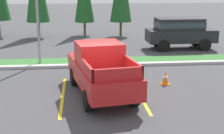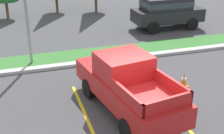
{
  "view_description": "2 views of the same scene",
  "coord_description": "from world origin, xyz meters",
  "views": [
    {
      "loc": [
        -0.9,
        -12.18,
        4.42
      ],
      "look_at": [
        0.49,
        1.22,
        0.93
      ],
      "focal_mm": 52.53,
      "sensor_mm": 36.0,
      "label": 1
    },
    {
      "loc": [
        -3.52,
        -8.85,
        6.15
      ],
      "look_at": [
        -0.33,
        1.33,
        1.38
      ],
      "focal_mm": 49.87,
      "sensor_mm": 36.0,
      "label": 2
    }
  ],
  "objects": [
    {
      "name": "pickup_truck_main",
      "position": [
        -0.05,
        0.46,
        1.04
      ],
      "size": [
        2.75,
        5.47,
        2.1
      ],
      "color": "black",
      "rests_on": "ground"
    },
    {
      "name": "suv_distant",
      "position": [
        5.96,
        9.3,
        1.24
      ],
      "size": [
        4.62,
        1.99,
        2.1
      ],
      "color": "black",
      "rests_on": "ground"
    },
    {
      "name": "grass_median",
      "position": [
        0.0,
        6.1,
        0.03
      ],
      "size": [
        56.0,
        1.8,
        0.06
      ],
      "primitive_type": "cube",
      "color": "#387533",
      "rests_on": "ground"
    },
    {
      "name": "traffic_cone",
      "position": [
        2.9,
        1.47,
        0.29
      ],
      "size": [
        0.36,
        0.36,
        0.6
      ],
      "color": "orange",
      "rests_on": "ground"
    },
    {
      "name": "ground_plane",
      "position": [
        0.0,
        0.0,
        0.0
      ],
      "size": [
        120.0,
        120.0,
        0.0
      ],
      "primitive_type": "plane",
      "color": "#424244"
    },
    {
      "name": "curb_strip",
      "position": [
        0.0,
        5.0,
        0.07
      ],
      "size": [
        56.0,
        0.4,
        0.15
      ],
      "primitive_type": "cube",
      "color": "#B2B2AD",
      "rests_on": "ground"
    },
    {
      "name": "parking_line_near",
      "position": [
        -1.59,
        0.41,
        0.0
      ],
      "size": [
        0.12,
        4.8,
        0.01
      ],
      "primitive_type": "cube",
      "color": "yellow",
      "rests_on": "ground"
    },
    {
      "name": "parking_line_far",
      "position": [
        1.51,
        0.41,
        0.0
      ],
      "size": [
        0.12,
        4.8,
        0.01
      ],
      "primitive_type": "cube",
      "color": "yellow",
      "rests_on": "ground"
    }
  ]
}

